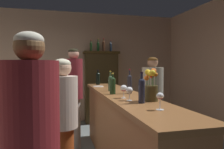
% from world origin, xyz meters
% --- Properties ---
extents(wall_back, '(5.72, 0.12, 2.78)m').
position_xyz_m(wall_back, '(0.00, 2.97, 1.39)').
color(wall_back, tan).
rests_on(wall_back, ground).
extents(bar_counter, '(0.54, 3.18, 1.06)m').
position_xyz_m(bar_counter, '(0.54, 0.18, 0.53)').
color(bar_counter, brown).
rests_on(bar_counter, ground).
extents(display_cabinet, '(0.89, 0.37, 1.79)m').
position_xyz_m(display_cabinet, '(0.74, 2.69, 0.93)').
color(display_cabinet, '#362913').
rests_on(display_cabinet, ground).
extents(wine_bottle_chardonnay, '(0.07, 0.07, 0.32)m').
position_xyz_m(wine_bottle_chardonnay, '(0.53, -0.51, 1.20)').
color(wine_bottle_chardonnay, '#1D2134').
rests_on(wine_bottle_chardonnay, bar_counter).
extents(wine_bottle_malbec, '(0.06, 0.06, 0.34)m').
position_xyz_m(wine_bottle_malbec, '(0.65, 0.21, 1.20)').
color(wine_bottle_malbec, '#252631').
rests_on(wine_bottle_malbec, bar_counter).
extents(wine_bottle_syrah, '(0.08, 0.08, 0.30)m').
position_xyz_m(wine_bottle_syrah, '(0.46, 1.58, 1.20)').
color(wine_bottle_syrah, black).
rests_on(wine_bottle_syrah, bar_counter).
extents(wine_bottle_riesling, '(0.08, 0.08, 0.29)m').
position_xyz_m(wine_bottle_riesling, '(0.41, 0.21, 1.19)').
color(wine_bottle_riesling, '#1A3018').
rests_on(wine_bottle_riesling, bar_counter).
extents(wine_bottle_pinot, '(0.06, 0.06, 0.30)m').
position_xyz_m(wine_bottle_pinot, '(0.46, 0.55, 1.19)').
color(wine_bottle_pinot, '#2F472D').
rests_on(wine_bottle_pinot, bar_counter).
extents(wine_glass_front, '(0.07, 0.07, 0.15)m').
position_xyz_m(wine_glass_front, '(0.56, -0.85, 1.17)').
color(wine_glass_front, white).
rests_on(wine_glass_front, bar_counter).
extents(wine_glass_mid, '(0.07, 0.07, 0.13)m').
position_xyz_m(wine_glass_mid, '(0.64, 1.35, 1.15)').
color(wine_glass_mid, white).
rests_on(wine_glass_mid, bar_counter).
extents(wine_glass_rear, '(0.08, 0.08, 0.15)m').
position_xyz_m(wine_glass_rear, '(0.46, -0.33, 1.17)').
color(wine_glass_rear, white).
rests_on(wine_glass_rear, bar_counter).
extents(wine_glass_spare, '(0.08, 0.08, 0.16)m').
position_xyz_m(wine_glass_spare, '(0.45, -0.15, 1.17)').
color(wine_glass_spare, white).
rests_on(wine_glass_spare, bar_counter).
extents(flower_arrangement, '(0.15, 0.17, 0.36)m').
position_xyz_m(flower_arrangement, '(0.68, -0.41, 1.20)').
color(flower_arrangement, '#463C1E').
rests_on(flower_arrangement, bar_counter).
extents(cheese_plate, '(0.19, 0.19, 0.01)m').
position_xyz_m(cheese_plate, '(0.39, 1.18, 1.07)').
color(cheese_plate, white).
rests_on(cheese_plate, bar_counter).
extents(display_bottle_left, '(0.06, 0.06, 0.28)m').
position_xyz_m(display_bottle_left, '(0.48, 2.69, 1.91)').
color(display_bottle_left, '#1D3C19').
rests_on(display_bottle_left, display_cabinet).
extents(display_bottle_midleft, '(0.06, 0.06, 0.31)m').
position_xyz_m(display_bottle_midleft, '(0.66, 2.69, 1.92)').
color(display_bottle_midleft, '#143F1B').
rests_on(display_bottle_midleft, display_cabinet).
extents(display_bottle_center, '(0.08, 0.08, 0.33)m').
position_xyz_m(display_bottle_center, '(0.80, 2.69, 1.94)').
color(display_bottle_center, '#4E2E1D').
rests_on(display_bottle_center, display_cabinet).
extents(display_bottle_midright, '(0.06, 0.06, 0.28)m').
position_xyz_m(display_bottle_midright, '(0.99, 2.69, 1.91)').
color(display_bottle_midright, '#19283A').
rests_on(display_bottle_midright, display_cabinet).
extents(patron_tall, '(0.32, 0.32, 1.52)m').
position_xyz_m(patron_tall, '(-0.15, 1.74, 0.83)').
color(patron_tall, brown).
rests_on(patron_tall, ground).
extents(patron_in_navy, '(0.34, 0.34, 1.52)m').
position_xyz_m(patron_in_navy, '(-0.25, -0.15, 0.84)').
color(patron_in_navy, '#8C3915').
rests_on(patron_in_navy, ground).
extents(patron_near_entrance, '(0.31, 0.31, 1.73)m').
position_xyz_m(patron_near_entrance, '(-0.05, 1.14, 0.97)').
color(patron_near_entrance, gray).
rests_on(patron_near_entrance, ground).
extents(bartender, '(0.38, 0.38, 1.59)m').
position_xyz_m(bartender, '(1.33, 0.95, 0.86)').
color(bartender, '#352E2D').
rests_on(bartender, ground).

